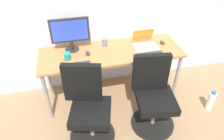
# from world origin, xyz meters

# --- Properties ---
(ground_plane) EXTENTS (5.28, 5.28, 0.00)m
(ground_plane) POSITION_xyz_m (0.00, 0.00, 0.00)
(ground_plane) COLOR #9E7A56
(desk) EXTENTS (1.83, 0.61, 0.74)m
(desk) POSITION_xyz_m (0.00, 0.00, 0.67)
(desk) COLOR #B77542
(desk) RESTS_ON ground
(office_chair_left) EXTENTS (0.54, 0.54, 0.94)m
(office_chair_left) POSITION_xyz_m (-0.40, -0.60, 0.42)
(office_chair_left) COLOR black
(office_chair_left) RESTS_ON ground
(office_chair_right) EXTENTS (0.54, 0.54, 0.94)m
(office_chair_right) POSITION_xyz_m (0.38, -0.60, 0.42)
(office_chair_right) COLOR black
(office_chair_right) RESTS_ON ground
(water_bottle_on_floor) EXTENTS (0.09, 0.09, 0.31)m
(water_bottle_on_floor) POSITION_xyz_m (1.24, -0.59, 0.15)
(water_bottle_on_floor) COLOR white
(water_bottle_on_floor) RESTS_ON ground
(desktop_monitor) EXTENTS (0.48, 0.18, 0.43)m
(desktop_monitor) POSITION_xyz_m (-0.48, 0.16, 0.99)
(desktop_monitor) COLOR #262626
(desktop_monitor) RESTS_ON desk
(open_laptop) EXTENTS (0.31, 0.29, 0.22)m
(open_laptop) POSITION_xyz_m (0.47, 0.05, 0.80)
(open_laptop) COLOR silver
(open_laptop) RESTS_ON desk
(keyboard_by_monitor) EXTENTS (0.34, 0.12, 0.02)m
(keyboard_by_monitor) POSITION_xyz_m (-0.47, -0.22, 0.75)
(keyboard_by_monitor) COLOR #2D2D2D
(keyboard_by_monitor) RESTS_ON desk
(keyboard_by_laptop) EXTENTS (0.34, 0.12, 0.02)m
(keyboard_by_laptop) POSITION_xyz_m (0.46, -0.20, 0.75)
(keyboard_by_laptop) COLOR #2D2D2D
(keyboard_by_laptop) RESTS_ON desk
(mouse_by_monitor) EXTENTS (0.06, 0.10, 0.03)m
(mouse_by_monitor) POSITION_xyz_m (-0.30, -0.00, 0.76)
(mouse_by_monitor) COLOR #2D2D2D
(mouse_by_monitor) RESTS_ON desk
(mouse_by_laptop) EXTENTS (0.06, 0.10, 0.03)m
(mouse_by_laptop) POSITION_xyz_m (0.73, 0.05, 0.76)
(mouse_by_laptop) COLOR #2D2D2D
(mouse_by_laptop) RESTS_ON desk
(coffee_mug) EXTENTS (0.08, 0.08, 0.09)m
(coffee_mug) POSITION_xyz_m (-0.55, -0.06, 0.79)
(coffee_mug) COLOR teal
(coffee_mug) RESTS_ON desk
(pen_cup) EXTENTS (0.07, 0.07, 0.10)m
(pen_cup) POSITION_xyz_m (-0.05, 0.16, 0.79)
(pen_cup) COLOR slate
(pen_cup) RESTS_ON desk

